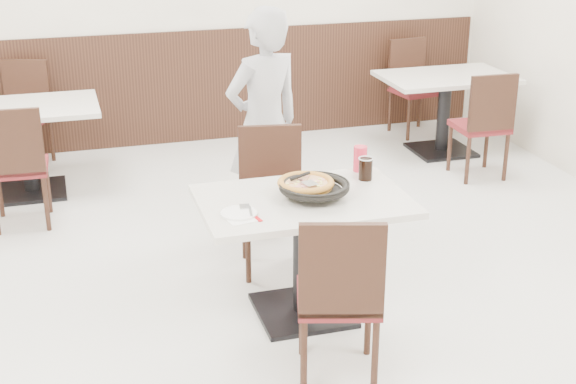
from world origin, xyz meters
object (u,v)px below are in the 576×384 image
object	(u,v)px
pizza	(306,186)
pizza_pan	(314,190)
diner_person	(264,125)
main_table	(303,257)
side_plate	(239,213)
bg_chair_left_near	(18,165)
bg_chair_right_far	(416,88)
red_cup	(360,159)
bg_chair_right_near	(480,124)
cola_glass	(366,169)
bg_table_left	(27,150)
chair_near	(338,294)
chair_far	(273,203)
bg_chair_left_far	(22,117)
bg_table_right	(444,114)

from	to	relation	value
pizza	pizza_pan	bearing A→B (deg)	-49.22
pizza	diner_person	world-z (taller)	diner_person
main_table	side_plate	distance (m)	0.58
main_table	bg_chair_left_near	world-z (taller)	bg_chair_left_near
bg_chair_right_far	red_cup	bearing A→B (deg)	50.95
bg_chair_right_near	red_cup	bearing A→B (deg)	-136.24
red_cup	bg_chair_right_far	size ratio (longest dim) A/B	0.17
side_plate	cola_glass	size ratio (longest dim) A/B	1.54
pizza_pan	bg_table_left	bearing A→B (deg)	122.90
main_table	bg_table_left	world-z (taller)	same
side_plate	bg_table_left	size ratio (longest dim) A/B	0.17
cola_glass	bg_chair_left_near	distance (m)	2.72
side_plate	bg_chair_right_near	xyz separation A→B (m)	(2.60, 2.01, -0.28)
main_table	red_cup	size ratio (longest dim) A/B	7.50
chair_near	bg_table_left	size ratio (longest dim) A/B	0.79
pizza_pan	bg_table_left	size ratio (longest dim) A/B	0.27
pizza_pan	pizza	world-z (taller)	pizza
chair_far	bg_chair_left_far	world-z (taller)	same
pizza_pan	cola_glass	distance (m)	0.44
main_table	pizza_pan	world-z (taller)	pizza_pan
pizza_pan	bg_chair_left_near	world-z (taller)	bg_chair_left_near
pizza_pan	side_plate	size ratio (longest dim) A/B	1.60
side_plate	main_table	bearing A→B (deg)	18.10
chair_near	chair_far	world-z (taller)	same
side_plate	cola_glass	world-z (taller)	cola_glass
main_table	bg_chair_right_far	size ratio (longest dim) A/B	1.26
main_table	bg_table_left	distance (m)	3.00
main_table	bg_table_right	size ratio (longest dim) A/B	1.00
bg_table_right	side_plate	bearing A→B (deg)	-134.08
chair_near	main_table	bearing A→B (deg)	104.75
bg_chair_left_far	bg_chair_right_far	size ratio (longest dim) A/B	1.00
cola_glass	pizza_pan	bearing A→B (deg)	-153.93
chair_far	red_cup	size ratio (longest dim) A/B	5.94
chair_near	pizza	bearing A→B (deg)	102.74
cola_glass	pizza	bearing A→B (deg)	-160.90
bg_chair_left_near	bg_chair_left_far	size ratio (longest dim) A/B	1.00
red_cup	bg_table_right	world-z (taller)	red_cup
pizza	red_cup	size ratio (longest dim) A/B	1.90
side_plate	red_cup	bearing A→B (deg)	28.16
bg_chair_left_far	chair_far	bearing A→B (deg)	141.34
pizza	side_plate	bearing A→B (deg)	-158.34
diner_person	bg_table_right	world-z (taller)	diner_person
chair_near	red_cup	size ratio (longest dim) A/B	5.94
pizza_pan	bg_chair_right_far	bearing A→B (deg)	56.27
pizza	bg_table_right	size ratio (longest dim) A/B	0.25
pizza_pan	bg_chair_right_near	bearing A→B (deg)	41.39
side_plate	bg_chair_right_far	xyz separation A→B (m)	(2.60, 3.32, -0.28)
bg_chair_left_near	red_cup	bearing A→B (deg)	-33.84
side_plate	bg_chair_right_near	bearing A→B (deg)	37.63
pizza_pan	pizza	size ratio (longest dim) A/B	1.06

